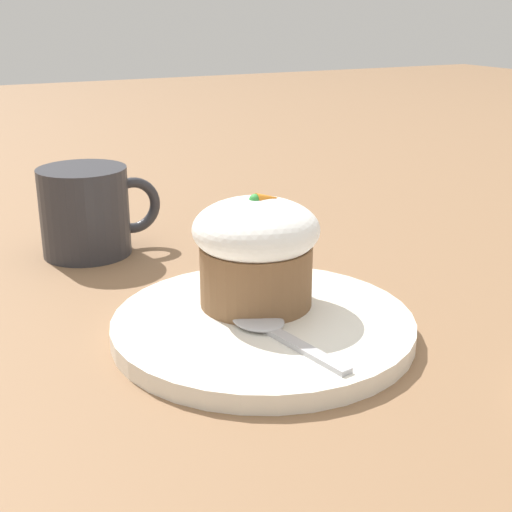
{
  "coord_description": "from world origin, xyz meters",
  "views": [
    {
      "loc": [
        -0.23,
        -0.45,
        0.25
      ],
      "look_at": [
        0.01,
        0.03,
        0.06
      ],
      "focal_mm": 50.0,
      "sensor_mm": 36.0,
      "label": 1
    }
  ],
  "objects": [
    {
      "name": "ground_plane",
      "position": [
        0.0,
        0.0,
        0.0
      ],
      "size": [
        4.0,
        4.0,
        0.0
      ],
      "primitive_type": "plane",
      "color": "#846042"
    },
    {
      "name": "dessert_plate",
      "position": [
        0.0,
        0.0,
        0.01
      ],
      "size": [
        0.24,
        0.24,
        0.01
      ],
      "color": "white",
      "rests_on": "ground_plane"
    },
    {
      "name": "carrot_cake",
      "position": [
        0.01,
        0.03,
        0.06
      ],
      "size": [
        0.1,
        0.1,
        0.09
      ],
      "color": "brown",
      "rests_on": "dessert_plate"
    },
    {
      "name": "spoon",
      "position": [
        -0.01,
        -0.02,
        0.02
      ],
      "size": [
        0.05,
        0.12,
        0.01
      ],
      "color": "#B7B7BC",
      "rests_on": "dessert_plate"
    },
    {
      "name": "coffee_cup",
      "position": [
        -0.07,
        0.26,
        0.05
      ],
      "size": [
        0.13,
        0.09,
        0.09
      ],
      "color": "#2D2D33",
      "rests_on": "ground_plane"
    }
  ]
}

